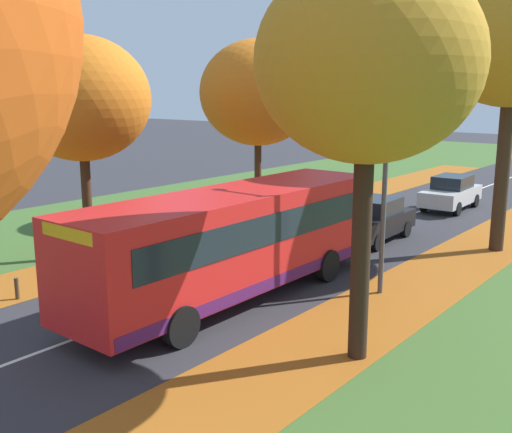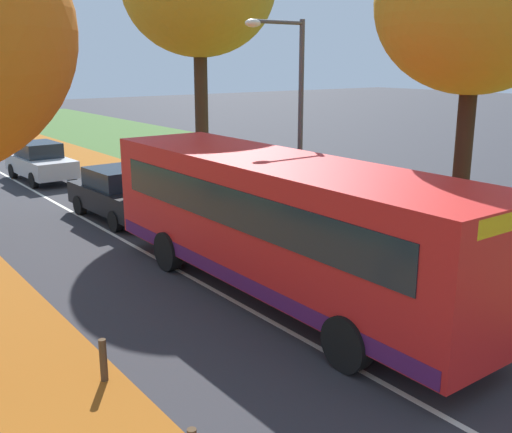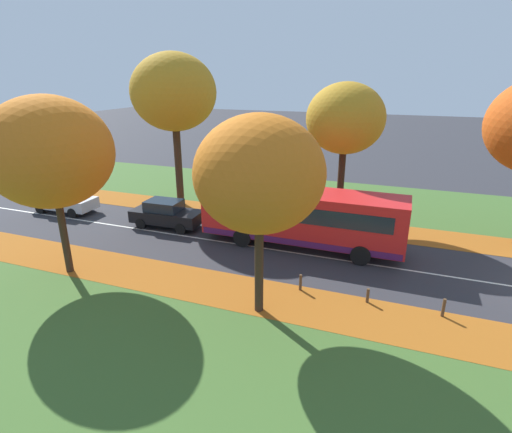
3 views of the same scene
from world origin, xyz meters
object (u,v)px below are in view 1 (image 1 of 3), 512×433
Objects in this scene: tree_left_near at (81,99)px; tree_right_near at (368,63)px; streetlamp_right at (375,161)px; bus at (234,238)px; car_black_lead at (374,220)px; tree_left_mid at (258,93)px; bollard_fourth at (17,289)px; bollard_fifth at (99,265)px; car_silver_following at (451,193)px.

tree_right_near is (11.10, -1.16, 0.82)m from tree_left_near.
bus is at bearing -132.65° from streetlamp_right.
car_black_lead is at bearing 116.24° from tree_right_near.
tree_left_mid is 12.88× the size of bollard_fourth.
tree_right_near is (11.13, -10.45, 0.67)m from tree_left_mid.
tree_right_near reaches higher than bollard_fourth.
streetlamp_right is (9.22, 2.90, -1.62)m from tree_left_near.
car_silver_following is at bearing 75.48° from bollard_fifth.
bollard_fifth is 0.17× the size of car_black_lead.
streetlamp_right reaches higher than car_silver_following.
tree_right_near reaches higher than streetlamp_right.
tree_left_mid is 0.76× the size of bus.
bollard_fifth is at bearing -104.52° from car_silver_following.
bollard_fourth is 0.10× the size of streetlamp_right.
tree_left_mid is 11.99m from bus.
car_black_lead is (-0.09, 8.19, -0.89)m from bus.
tree_right_near is 0.79× the size of bus.
car_silver_following is at bearing 46.06° from tree_left_mid.
car_black_lead is at bearing 117.19° from streetlamp_right.
tree_left_mid is 15.28m from tree_right_near.
tree_left_mid is 14.28m from bollard_fourth.
bollard_fourth is at bearing -163.47° from tree_right_near.
tree_right_near is at bearing -74.90° from car_silver_following.
tree_right_near reaches higher than tree_left_near.
tree_left_mid reaches higher than streetlamp_right.
streetlamp_right is (-1.89, 4.06, -2.44)m from tree_right_near.
car_silver_following is at bearing 90.12° from car_black_lead.
car_black_lead is (6.48, 8.22, -4.54)m from tree_left_near.
tree_left_mid reaches higher than bollard_fourth.
tree_left_near is 0.90× the size of tree_right_near.
tree_left_mid is 10.92× the size of bollard_fifth.
bus is (6.60, -9.26, -3.81)m from tree_left_mid.
streetlamp_right is 1.41× the size of car_silver_following.
bollard_fourth is (-9.08, -2.69, -5.87)m from tree_right_near.
tree_left_mid is 11.38m from streetlamp_right.
car_silver_following is (6.49, 6.74, -4.70)m from tree_left_mid.
streetlamp_right is at bearing 47.35° from bus.
bollard_fifth is at bearing -150.86° from streetlamp_right.
tree_left_near reaches higher than bus.
streetlamp_right is 6.66m from car_black_lead.
tree_left_near is at bearing 174.04° from tree_right_near.
tree_left_near is at bearing -111.97° from car_silver_following.
streetlamp_right is at bearing 114.96° from tree_right_near.
bollard_fifth is at bearing -78.82° from tree_left_mid.
tree_left_mid is 1.31× the size of streetlamp_right.
car_silver_following is (6.47, 16.03, -4.54)m from tree_left_near.
car_silver_following reaches higher than bollard_fourth.
tree_right_near is at bearing -0.31° from bollard_fifth.
bollard_fourth is 12.88m from car_black_lead.
streetlamp_right is (9.24, -6.39, -1.77)m from tree_left_mid.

